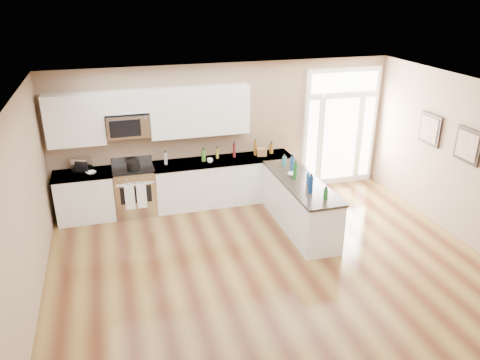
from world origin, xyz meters
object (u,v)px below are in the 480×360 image
Objects in this scene: peninsula_cabinet at (299,206)px; kitchen_range at (135,190)px; stockpot at (133,165)px; toaster_oven at (82,164)px.

kitchen_range reaches higher than peninsula_cabinet.
stockpot is 0.79× the size of toaster_oven.
kitchen_range is 3.47× the size of toaster_oven.
stockpot is (-2.86, 1.34, 0.61)m from peninsula_cabinet.
stockpot is at bearing 9.57° from toaster_oven.
toaster_oven is at bearing 165.75° from stockpot.
kitchen_range is 0.58m from stockpot.
toaster_oven is at bearing 172.33° from kitchen_range.
toaster_oven reaches higher than stockpot.
peninsula_cabinet is 4.15m from toaster_oven.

